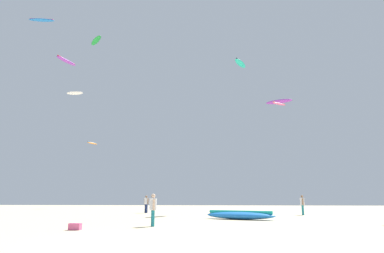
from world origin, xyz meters
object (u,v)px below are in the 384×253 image
cooler_box (75,227)px  kite_aloft_6 (96,41)px  kite_grounded_near (240,215)px  kite_aloft_3 (240,63)px  kite_aloft_0 (279,102)px  kite_aloft_8 (75,93)px  kite_aloft_7 (66,61)px  kite_aloft_9 (279,104)px  person_foreground (153,207)px  person_midground (302,203)px  kite_aloft_5 (92,143)px  person_left (146,203)px  kite_aloft_4 (42,20)px

cooler_box → kite_aloft_6: size_ratio=0.15×
kite_grounded_near → kite_aloft_3: size_ratio=1.67×
kite_aloft_0 → kite_aloft_8: kite_aloft_0 is taller
kite_aloft_6 → kite_aloft_8: kite_aloft_6 is taller
kite_aloft_7 → kite_aloft_8: 7.80m
kite_aloft_7 → kite_aloft_9: bearing=17.3°
person_foreground → cooler_box: (-3.34, -2.34, -0.85)m
person_midground → kite_grounded_near: (-6.03, -6.72, -0.73)m
kite_aloft_5 → kite_aloft_8: (0.74, -9.56, 5.40)m
person_foreground → kite_aloft_7: kite_aloft_7 is taller
kite_aloft_5 → kite_aloft_3: bearing=-31.3°
person_midground → kite_grounded_near: person_midground is taller
kite_aloft_9 → person_foreground: bearing=-115.2°
person_left → kite_aloft_3: bearing=141.0°
kite_grounded_near → kite_aloft_4: kite_aloft_4 is taller
kite_aloft_3 → kite_aloft_5: 27.76m
kite_aloft_5 → kite_aloft_6: kite_aloft_6 is taller
cooler_box → kite_aloft_5: kite_aloft_5 is taller
person_midground → person_left: bearing=171.2°
cooler_box → kite_aloft_0: (16.72, 36.04, 16.17)m
person_left → kite_aloft_9: 21.64m
person_midground → kite_aloft_3: bearing=128.0°
kite_aloft_3 → kite_aloft_7: (-20.18, -3.02, -0.33)m
person_left → kite_aloft_6: (-10.90, 11.89, 24.09)m
kite_grounded_near → kite_aloft_0: 32.61m
person_midground → kite_aloft_5: size_ratio=0.74×
kite_aloft_5 → kite_aloft_7: bearing=-80.9°
kite_aloft_8 → kite_aloft_9: bearing=1.1°
person_left → kite_aloft_5: kite_aloft_5 is taller
kite_aloft_3 → kite_aloft_4: bearing=176.9°
person_left → kite_aloft_7: (-9.91, 0.50, 15.99)m
kite_aloft_8 → kite_aloft_4: bearing=-143.9°
kite_aloft_8 → kite_aloft_3: bearing=-11.2°
kite_aloft_6 → person_left: bearing=-47.5°
kite_grounded_near → cooler_box: kite_grounded_near is taller
person_left → kite_aloft_6: kite_aloft_6 is taller
kite_aloft_7 → kite_aloft_3: bearing=8.5°
kite_grounded_near → kite_aloft_4: 37.99m
person_left → kite_aloft_8: 20.33m
person_midground → kite_aloft_6: (-25.82, 15.14, 24.08)m
kite_aloft_3 → cooler_box: bearing=-113.7°
kite_aloft_4 → kite_aloft_8: kite_aloft_4 is taller
person_foreground → kite_aloft_6: 40.03m
kite_aloft_6 → kite_aloft_8: (-0.98, -4.00, -9.61)m
kite_aloft_6 → kite_aloft_9: (26.41, -3.49, -11.56)m
kite_aloft_6 → kite_aloft_7: size_ratio=1.19×
kite_grounded_near → kite_aloft_9: 23.60m
kite_aloft_5 → kite_aloft_9: 29.75m
kite_grounded_near → kite_aloft_6: kite_aloft_6 is taller
cooler_box → kite_aloft_6: kite_aloft_6 is taller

